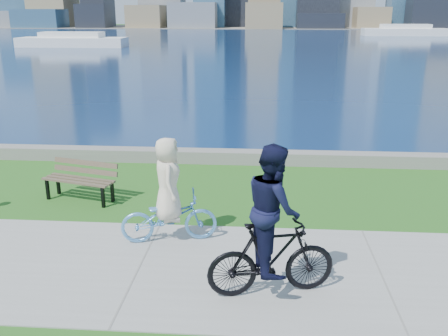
# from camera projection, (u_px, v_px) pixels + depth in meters

# --- Properties ---
(ground) EXTENTS (320.00, 320.00, 0.00)m
(ground) POSITION_uv_depth(u_px,v_px,m) (140.00, 268.00, 8.39)
(ground) COLOR #205717
(ground) RESTS_ON ground
(concrete_path) EXTENTS (80.00, 3.50, 0.02)m
(concrete_path) POSITION_uv_depth(u_px,v_px,m) (140.00, 267.00, 8.38)
(concrete_path) COLOR gray
(concrete_path) RESTS_ON ground
(seawall) EXTENTS (90.00, 0.50, 0.35)m
(seawall) POSITION_uv_depth(u_px,v_px,m) (191.00, 156.00, 14.23)
(seawall) COLOR slate
(seawall) RESTS_ON ground
(bay_water) EXTENTS (320.00, 131.00, 0.01)m
(bay_water) POSITION_uv_depth(u_px,v_px,m) (251.00, 39.00, 76.84)
(bay_water) COLOR #0C244E
(bay_water) RESTS_ON ground
(far_shore) EXTENTS (320.00, 30.00, 0.12)m
(far_shore) POSITION_uv_depth(u_px,v_px,m) (256.00, 27.00, 131.97)
(far_shore) COLOR slate
(far_shore) RESTS_ON ground
(ferry_near) EXTENTS (12.82, 3.66, 1.74)m
(ferry_near) POSITION_uv_depth(u_px,v_px,m) (72.00, 41.00, 59.70)
(ferry_near) COLOR white
(ferry_near) RESTS_ON ground
(ferry_far) EXTENTS (14.39, 4.11, 1.95)m
(ferry_far) POSITION_uv_depth(u_px,v_px,m) (405.00, 31.00, 86.58)
(ferry_far) COLOR white
(ferry_far) RESTS_ON ground
(park_bench) EXTENTS (1.77, 1.01, 0.87)m
(park_bench) POSITION_uv_depth(u_px,v_px,m) (81.00, 177.00, 11.29)
(park_bench) COLOR black
(park_bench) RESTS_ON ground
(cyclist_woman) EXTENTS (1.00, 1.87, 1.98)m
(cyclist_woman) POSITION_uv_depth(u_px,v_px,m) (169.00, 204.00, 9.13)
(cyclist_woman) COLOR #5EA4E4
(cyclist_woman) RESTS_ON ground
(cyclist_man) EXTENTS (1.01, 2.02, 2.34)m
(cyclist_man) POSITION_uv_depth(u_px,v_px,m) (272.00, 234.00, 7.30)
(cyclist_man) COLOR black
(cyclist_man) RESTS_ON ground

